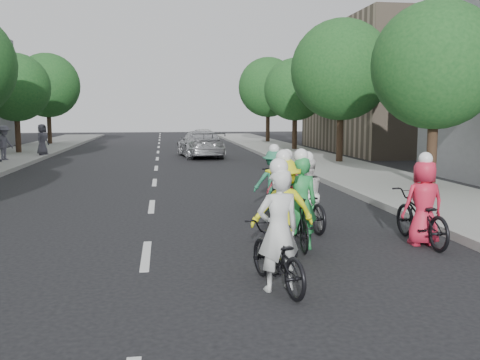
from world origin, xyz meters
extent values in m
plane|color=black|center=(0.00, 0.00, 0.00)|extent=(120.00, 120.00, 0.00)
cube|color=gray|center=(8.00, 10.00, 0.07)|extent=(4.00, 80.00, 0.15)
cube|color=#999993|center=(6.05, 10.00, 0.09)|extent=(0.18, 80.00, 0.18)
cube|color=gray|center=(16.00, 24.00, 4.00)|extent=(10.00, 14.00, 8.00)
cylinder|color=black|center=(-8.20, 24.00, 1.14)|extent=(0.32, 0.32, 2.27)
sphere|color=#194C1E|center=(-8.20, 24.00, 3.97)|extent=(4.00, 4.00, 4.00)
cylinder|color=black|center=(-8.20, 33.00, 1.24)|extent=(0.32, 0.32, 2.48)
sphere|color=#194C1E|center=(-8.20, 33.00, 4.53)|extent=(4.80, 4.80, 4.80)
cylinder|color=black|center=(8.80, 6.60, 1.14)|extent=(0.32, 0.32, 2.27)
sphere|color=#194C1E|center=(8.80, 6.60, 3.97)|extent=(4.00, 4.00, 4.00)
cylinder|color=black|center=(8.80, 15.60, 1.24)|extent=(0.32, 0.32, 2.48)
sphere|color=#194C1E|center=(8.80, 15.60, 4.53)|extent=(4.80, 4.80, 4.80)
cylinder|color=black|center=(8.80, 24.60, 1.14)|extent=(0.32, 0.32, 2.27)
sphere|color=#194C1E|center=(8.80, 24.60, 3.97)|extent=(4.00, 4.00, 4.00)
cylinder|color=black|center=(8.80, 33.60, 1.24)|extent=(0.32, 0.32, 2.48)
sphere|color=#194C1E|center=(8.80, 33.60, 4.53)|extent=(4.80, 4.80, 4.80)
imported|color=black|center=(5.20, 0.14, 0.52)|extent=(0.74, 1.99, 1.03)
imported|color=red|center=(5.20, 0.04, 0.81)|extent=(0.81, 0.54, 1.63)
sphere|color=white|center=(5.20, 0.04, 1.65)|extent=(0.26, 0.26, 0.26)
imported|color=black|center=(3.36, 1.73, 0.51)|extent=(0.96, 2.03, 1.03)
imported|color=white|center=(3.36, 1.63, 0.77)|extent=(0.83, 0.69, 1.55)
sphere|color=white|center=(3.36, 1.63, 1.57)|extent=(0.26, 0.26, 0.26)
imported|color=black|center=(3.10, 3.93, 0.56)|extent=(0.80, 1.93, 1.13)
imported|color=#2A7E59|center=(3.10, 3.83, 0.79)|extent=(1.09, 0.73, 1.57)
sphere|color=white|center=(3.10, 3.83, 1.59)|extent=(0.26, 0.26, 0.26)
imported|color=black|center=(2.81, 0.18, 0.49)|extent=(0.54, 1.66, 0.98)
imported|color=#278F44|center=(2.81, 0.08, 0.86)|extent=(0.64, 0.44, 1.71)
sphere|color=white|center=(2.81, 0.08, 1.73)|extent=(0.26, 0.26, 0.26)
imported|color=black|center=(3.04, 2.29, 0.48)|extent=(0.65, 1.65, 0.97)
imported|color=#E55165|center=(3.04, 2.19, 0.78)|extent=(0.95, 0.49, 1.56)
sphere|color=white|center=(3.04, 2.19, 1.58)|extent=(0.26, 0.26, 0.26)
imported|color=black|center=(2.36, -0.35, 0.41)|extent=(0.69, 1.62, 0.83)
imported|color=yellow|center=(2.36, -0.45, 0.87)|extent=(1.18, 0.74, 1.74)
sphere|color=white|center=(2.36, -0.45, 1.76)|extent=(0.26, 0.26, 0.26)
imported|color=black|center=(1.92, -2.03, 0.47)|extent=(0.97, 1.86, 0.93)
imported|color=silver|center=(1.92, -2.13, 0.87)|extent=(0.71, 0.54, 1.74)
sphere|color=white|center=(1.92, -2.13, 1.76)|extent=(0.26, 0.26, 0.26)
imported|color=#AAABAF|center=(2.39, 20.66, 0.75)|extent=(2.66, 5.39, 1.51)
imported|color=silver|center=(3.28, 30.59, 0.69)|extent=(1.66, 4.09, 1.39)
imported|color=#555462|center=(-7.49, 18.64, 1.01)|extent=(1.01, 1.27, 1.71)
imported|color=#45444F|center=(-6.30, 21.58, 1.01)|extent=(0.84, 0.99, 1.72)
camera|label=1|loc=(0.34, -9.33, 2.51)|focal=40.00mm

